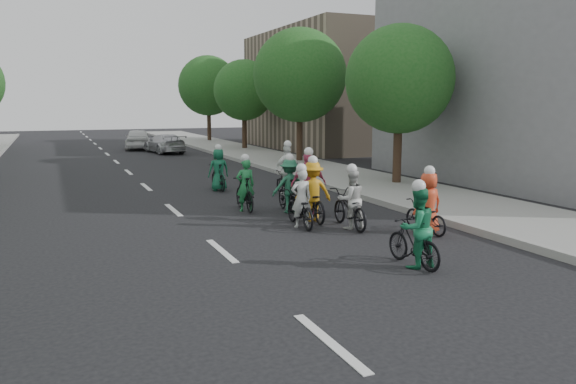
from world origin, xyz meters
TOP-DOWN VIEW (x-y plane):
  - ground at (0.00, 0.00)m, footprint 120.00×120.00m
  - sidewalk_right at (8.00, 10.00)m, footprint 4.00×80.00m
  - curb_right at (6.05, 10.00)m, footprint 0.18×80.00m
  - bldg_se at (16.00, 24.00)m, footprint 10.00×14.00m
  - tree_r_0 at (8.80, 6.60)m, footprint 4.00×4.00m
  - tree_r_1 at (8.80, 15.60)m, footprint 4.80×4.80m
  - tree_r_2 at (8.80, 24.60)m, footprint 4.00×4.00m
  - tree_r_3 at (8.80, 33.60)m, footprint 4.80×4.80m
  - cyclist_0 at (2.50, 1.52)m, footprint 0.70×1.77m
  - cyclist_1 at (3.08, -2.57)m, footprint 0.79×1.54m
  - cyclist_2 at (3.09, 2.07)m, footprint 1.07×1.89m
  - cyclist_3 at (3.35, 2.87)m, footprint 1.07×1.64m
  - cyclist_4 at (5.01, -0.32)m, footprint 0.74×1.52m
  - cyclist_5 at (1.92, 4.12)m, footprint 0.56×1.67m
  - cyclist_6 at (3.59, 0.89)m, footprint 0.77×1.87m
  - cyclist_7 at (3.00, 3.38)m, footprint 1.03×1.66m
  - cyclist_8 at (4.13, 6.22)m, footprint 1.03×1.61m
  - cyclist_9 at (2.27, 8.14)m, footprint 0.75×1.62m
  - follow_car_lead at (3.45, 24.51)m, footprint 2.25×4.33m
  - follow_car_trail at (2.34, 28.16)m, footprint 2.27×4.33m

SIDE VIEW (x-z plane):
  - ground at x=0.00m, z-range 0.00..0.00m
  - sidewalk_right at x=8.00m, z-range 0.00..0.15m
  - curb_right at x=6.05m, z-range 0.00..0.18m
  - cyclist_0 at x=2.50m, z-range -0.28..1.34m
  - cyclist_4 at x=5.01m, z-range -0.25..1.39m
  - cyclist_6 at x=3.59m, z-range -0.23..1.39m
  - cyclist_5 at x=1.92m, z-range -0.25..1.42m
  - follow_car_lead at x=3.45m, z-range 0.00..1.20m
  - cyclist_9 at x=2.27m, z-range -0.22..1.45m
  - cyclist_1 at x=3.08m, z-range -0.21..1.48m
  - cyclist_2 at x=3.09m, z-range -0.24..1.51m
  - cyclist_8 at x=4.13m, z-range -0.28..1.58m
  - cyclist_7 at x=3.00m, z-range -0.19..1.51m
  - cyclist_3 at x=3.35m, z-range -0.25..1.65m
  - follow_car_trail at x=2.34m, z-range 0.00..1.41m
  - tree_r_0 at x=8.80m, z-range 0.98..6.95m
  - tree_r_2 at x=8.80m, z-range 0.98..6.95m
  - bldg_se at x=16.00m, z-range 0.00..8.00m
  - tree_r_1 at x=8.80m, z-range 1.05..7.98m
  - tree_r_3 at x=8.80m, z-range 1.05..7.98m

